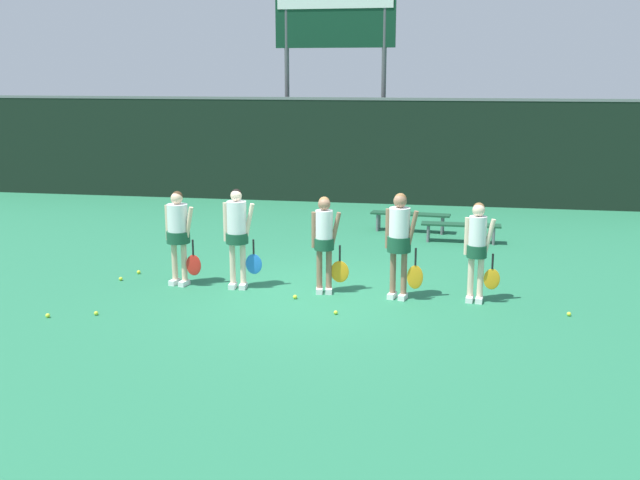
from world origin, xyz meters
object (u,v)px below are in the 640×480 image
tennis_ball_2 (569,314)px  bench_courtside (461,226)px  player_3 (400,236)px  tennis_ball_4 (121,279)px  player_0 (178,230)px  tennis_ball_6 (48,316)px  tennis_ball_1 (96,313)px  tennis_ball_3 (139,272)px  tennis_ball_5 (336,313)px  player_1 (237,230)px  player_2 (325,237)px  scoreboard (335,44)px  bench_far (410,216)px  tennis_ball_0 (295,297)px  player_4 (477,245)px

tennis_ball_2 → bench_courtside: bearing=108.4°
player_3 → tennis_ball_4: size_ratio=25.81×
player_0 → tennis_ball_6: bearing=-111.8°
tennis_ball_2 → player_0: bearing=174.7°
tennis_ball_1 → tennis_ball_6: tennis_ball_6 is taller
player_0 → tennis_ball_2: 6.69m
tennis_ball_3 → tennis_ball_5: bearing=-23.2°
tennis_ball_5 → tennis_ball_2: bearing=9.0°
player_1 → tennis_ball_6: player_1 is taller
player_2 → tennis_ball_4: 3.90m
scoreboard → player_3: scoreboard is taller
scoreboard → tennis_ball_6: size_ratio=83.83×
player_1 → tennis_ball_6: (-2.44, -2.11, -1.01)m
bench_far → tennis_ball_4: bench_far is taller
tennis_ball_0 → bench_courtside: bearing=60.5°
tennis_ball_6 → scoreboard: bearing=78.5°
tennis_ball_3 → tennis_ball_6: 2.69m
tennis_ball_4 → tennis_ball_5: tennis_ball_4 is taller
player_1 → player_4: (4.08, -0.07, -0.08)m
player_2 → tennis_ball_3: player_2 is taller
player_2 → tennis_ball_3: size_ratio=23.75×
scoreboard → tennis_ball_5: size_ratio=90.08×
tennis_ball_2 → tennis_ball_5: size_ratio=1.04×
bench_courtside → tennis_ball_5: bearing=-108.1°
tennis_ball_1 → tennis_ball_5: tennis_ball_1 is taller
bench_far → player_4: player_4 is taller
scoreboard → player_1: size_ratio=3.30×
bench_far → player_4: 5.59m
tennis_ball_4 → scoreboard: bearing=77.2°
tennis_ball_2 → player_3: bearing=170.0°
player_1 → tennis_ball_1: player_1 is taller
player_2 → tennis_ball_1: size_ratio=25.14×
tennis_ball_6 → tennis_ball_0: bearing=24.7°
scoreboard → player_0: (-1.14, -10.19, -3.52)m
player_1 → player_3: player_3 is taller
player_0 → player_1: size_ratio=0.96×
player_4 → tennis_ball_1: 6.18m
tennis_ball_3 → tennis_ball_5: 4.39m
player_2 → tennis_ball_3: (-3.66, 0.57, -0.94)m
scoreboard → player_1: scoreboard is taller
tennis_ball_0 → tennis_ball_1: (-2.88, -1.40, -0.00)m
scoreboard → tennis_ball_0: bearing=-84.3°
tennis_ball_1 → tennis_ball_5: size_ratio=1.03×
player_1 → tennis_ball_0: (1.12, -0.47, -1.01)m
player_4 → tennis_ball_0: size_ratio=23.33×
tennis_ball_2 → tennis_ball_3: bearing=171.3°
tennis_ball_5 → tennis_ball_6: 4.46m
scoreboard → player_2: scoreboard is taller
player_4 → tennis_ball_1: size_ratio=24.97×
player_0 → tennis_ball_5: 3.37m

